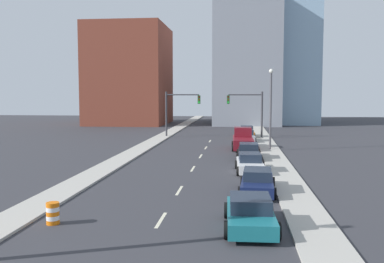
{
  "coord_description": "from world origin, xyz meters",
  "views": [
    {
      "loc": [
        3.41,
        -9.12,
        5.6
      ],
      "look_at": [
        -0.84,
        29.66,
        2.2
      ],
      "focal_mm": 40.0,
      "sensor_mm": 36.0,
      "label": 1
    }
  ],
  "objects_px": {
    "pickup_truck_maroon": "(243,140)",
    "sedan_teal": "(250,213)",
    "street_lamp": "(271,103)",
    "sedan_white": "(250,163)",
    "sedan_black": "(249,152)",
    "sedan_silver": "(247,136)",
    "traffic_barrel": "(53,213)",
    "sedan_navy": "(257,182)",
    "sedan_orange": "(247,132)",
    "traffic_signal_left": "(176,107)",
    "traffic_signal_right": "(251,108)"
  },
  "relations": [
    {
      "from": "pickup_truck_maroon",
      "to": "sedan_teal",
      "type": "bearing_deg",
      "value": -90.97
    },
    {
      "from": "street_lamp",
      "to": "sedan_teal",
      "type": "distance_m",
      "value": 25.86
    },
    {
      "from": "sedan_white",
      "to": "sedan_black",
      "type": "xyz_separation_m",
      "value": [
        0.05,
        6.34,
        -0.0
      ]
    },
    {
      "from": "sedan_teal",
      "to": "sedan_silver",
      "type": "xyz_separation_m",
      "value": [
        0.42,
        32.88,
        0.03
      ]
    },
    {
      "from": "sedan_white",
      "to": "sedan_black",
      "type": "height_order",
      "value": "sedan_white"
    },
    {
      "from": "sedan_white",
      "to": "traffic_barrel",
      "type": "bearing_deg",
      "value": -125.82
    },
    {
      "from": "sedan_navy",
      "to": "sedan_orange",
      "type": "distance_m",
      "value": 31.39
    },
    {
      "from": "street_lamp",
      "to": "sedan_silver",
      "type": "height_order",
      "value": "street_lamp"
    },
    {
      "from": "sedan_teal",
      "to": "sedan_black",
      "type": "xyz_separation_m",
      "value": [
        0.37,
        19.41,
        -0.0
      ]
    },
    {
      "from": "traffic_signal_left",
      "to": "sedan_black",
      "type": "distance_m",
      "value": 20.74
    },
    {
      "from": "sedan_silver",
      "to": "traffic_signal_right",
      "type": "bearing_deg",
      "value": 79.54
    },
    {
      "from": "street_lamp",
      "to": "sedan_silver",
      "type": "bearing_deg",
      "value": 106.44
    },
    {
      "from": "street_lamp",
      "to": "sedan_teal",
      "type": "bearing_deg",
      "value": -95.91
    },
    {
      "from": "sedan_silver",
      "to": "sedan_orange",
      "type": "height_order",
      "value": "sedan_orange"
    },
    {
      "from": "sedan_navy",
      "to": "pickup_truck_maroon",
      "type": "xyz_separation_m",
      "value": [
        -0.65,
        19.67,
        0.25
      ]
    },
    {
      "from": "traffic_signal_left",
      "to": "traffic_barrel",
      "type": "relative_size",
      "value": 6.26
    },
    {
      "from": "traffic_signal_left",
      "to": "pickup_truck_maroon",
      "type": "xyz_separation_m",
      "value": [
        8.59,
        -11.51,
        -3.02
      ]
    },
    {
      "from": "traffic_signal_left",
      "to": "traffic_signal_right",
      "type": "bearing_deg",
      "value": 0.0
    },
    {
      "from": "traffic_barrel",
      "to": "pickup_truck_maroon",
      "type": "height_order",
      "value": "pickup_truck_maroon"
    },
    {
      "from": "traffic_signal_right",
      "to": "sedan_orange",
      "type": "xyz_separation_m",
      "value": [
        -0.56,
        0.21,
        -3.19
      ]
    },
    {
      "from": "traffic_barrel",
      "to": "sedan_navy",
      "type": "relative_size",
      "value": 0.2
    },
    {
      "from": "traffic_barrel",
      "to": "sedan_navy",
      "type": "bearing_deg",
      "value": 37.6
    },
    {
      "from": "sedan_navy",
      "to": "sedan_white",
      "type": "height_order",
      "value": "sedan_white"
    },
    {
      "from": "traffic_signal_right",
      "to": "street_lamp",
      "type": "height_order",
      "value": "street_lamp"
    },
    {
      "from": "sedan_white",
      "to": "sedan_silver",
      "type": "distance_m",
      "value": 19.81
    },
    {
      "from": "sedan_silver",
      "to": "pickup_truck_maroon",
      "type": "bearing_deg",
      "value": -96.98
    },
    {
      "from": "sedan_black",
      "to": "traffic_barrel",
      "type": "bearing_deg",
      "value": -113.7
    },
    {
      "from": "traffic_barrel",
      "to": "sedan_black",
      "type": "distance_m",
      "value": 21.65
    },
    {
      "from": "pickup_truck_maroon",
      "to": "sedan_silver",
      "type": "xyz_separation_m",
      "value": [
        0.49,
        6.59,
        -0.2
      ]
    },
    {
      "from": "sedan_white",
      "to": "sedan_teal",
      "type": "bearing_deg",
      "value": -94.01
    },
    {
      "from": "traffic_signal_left",
      "to": "pickup_truck_maroon",
      "type": "relative_size",
      "value": 0.99
    },
    {
      "from": "pickup_truck_maroon",
      "to": "sedan_silver",
      "type": "relative_size",
      "value": 1.34
    },
    {
      "from": "sedan_teal",
      "to": "sedan_white",
      "type": "bearing_deg",
      "value": 86.84
    },
    {
      "from": "traffic_barrel",
      "to": "street_lamp",
      "type": "distance_m",
      "value": 28.37
    },
    {
      "from": "traffic_signal_left",
      "to": "sedan_white",
      "type": "distance_m",
      "value": 26.5
    },
    {
      "from": "pickup_truck_maroon",
      "to": "sedan_black",
      "type": "bearing_deg",
      "value": -87.53
    },
    {
      "from": "traffic_signal_left",
      "to": "sedan_black",
      "type": "height_order",
      "value": "traffic_signal_left"
    },
    {
      "from": "traffic_signal_left",
      "to": "sedan_white",
      "type": "xyz_separation_m",
      "value": [
        8.96,
        -24.73,
        -3.25
      ]
    },
    {
      "from": "traffic_signal_right",
      "to": "street_lamp",
      "type": "bearing_deg",
      "value": -82.91
    },
    {
      "from": "sedan_navy",
      "to": "traffic_signal_right",
      "type": "bearing_deg",
      "value": 92.05
    },
    {
      "from": "sedan_white",
      "to": "sedan_orange",
      "type": "bearing_deg",
      "value": 86.85
    },
    {
      "from": "sedan_teal",
      "to": "traffic_signal_left",
      "type": "bearing_deg",
      "value": 101.11
    },
    {
      "from": "traffic_barrel",
      "to": "sedan_teal",
      "type": "relative_size",
      "value": 0.21
    },
    {
      "from": "sedan_white",
      "to": "street_lamp",
      "type": "bearing_deg",
      "value": 76.72
    },
    {
      "from": "sedan_navy",
      "to": "sedan_orange",
      "type": "relative_size",
      "value": 1.05
    },
    {
      "from": "traffic_signal_left",
      "to": "street_lamp",
      "type": "xyz_separation_m",
      "value": [
        11.28,
        -12.39,
        0.82
      ]
    },
    {
      "from": "traffic_signal_right",
      "to": "sedan_silver",
      "type": "distance_m",
      "value": 5.92
    },
    {
      "from": "sedan_white",
      "to": "traffic_signal_right",
      "type": "bearing_deg",
      "value": 85.56
    },
    {
      "from": "sedan_black",
      "to": "sedan_orange",
      "type": "xyz_separation_m",
      "value": [
        0.17,
        18.6,
        0.06
      ]
    },
    {
      "from": "traffic_signal_left",
      "to": "sedan_white",
      "type": "relative_size",
      "value": 1.29
    }
  ]
}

